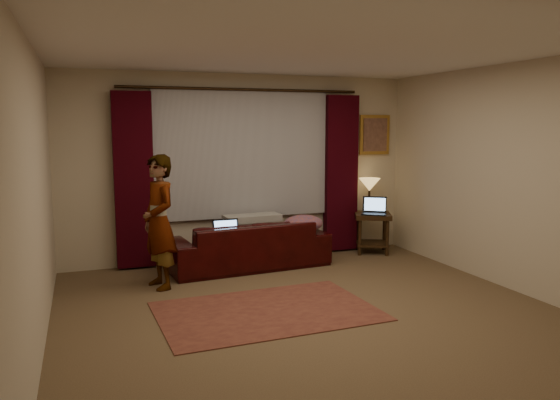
% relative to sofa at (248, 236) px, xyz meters
% --- Properties ---
extents(floor, '(5.00, 5.00, 0.01)m').
position_rel_sofa_xyz_m(floor, '(0.08, -1.96, -0.44)').
color(floor, brown).
rests_on(floor, ground).
extents(ceiling, '(5.00, 5.00, 0.02)m').
position_rel_sofa_xyz_m(ceiling, '(0.08, -1.96, 2.17)').
color(ceiling, silver).
rests_on(ceiling, ground).
extents(wall_back, '(5.00, 0.02, 2.60)m').
position_rel_sofa_xyz_m(wall_back, '(0.08, 0.54, 0.87)').
color(wall_back, beige).
rests_on(wall_back, ground).
extents(wall_front, '(5.00, 0.02, 2.60)m').
position_rel_sofa_xyz_m(wall_front, '(0.08, -4.46, 0.87)').
color(wall_front, beige).
rests_on(wall_front, ground).
extents(wall_left, '(0.02, 5.00, 2.60)m').
position_rel_sofa_xyz_m(wall_left, '(-2.42, -1.96, 0.87)').
color(wall_left, beige).
rests_on(wall_left, ground).
extents(wall_right, '(0.02, 5.00, 2.60)m').
position_rel_sofa_xyz_m(wall_right, '(2.58, -1.96, 0.87)').
color(wall_right, beige).
rests_on(wall_right, ground).
extents(sheer_curtain, '(2.50, 0.05, 1.80)m').
position_rel_sofa_xyz_m(sheer_curtain, '(0.08, 0.48, 1.07)').
color(sheer_curtain, '#9B9CA3').
rests_on(sheer_curtain, wall_back).
extents(drape_left, '(0.50, 0.14, 2.30)m').
position_rel_sofa_xyz_m(drape_left, '(-1.42, 0.43, 0.75)').
color(drape_left, black).
rests_on(drape_left, floor).
extents(drape_right, '(0.50, 0.14, 2.30)m').
position_rel_sofa_xyz_m(drape_right, '(1.58, 0.43, 0.75)').
color(drape_right, black).
rests_on(drape_right, floor).
extents(curtain_rod, '(0.04, 0.04, 3.40)m').
position_rel_sofa_xyz_m(curtain_rod, '(0.08, 0.43, 1.95)').
color(curtain_rod, black).
rests_on(curtain_rod, wall_back).
extents(picture_frame, '(0.50, 0.04, 0.60)m').
position_rel_sofa_xyz_m(picture_frame, '(2.18, 0.51, 1.32)').
color(picture_frame, '#B68637').
rests_on(picture_frame, wall_back).
extents(sofa, '(2.21, 1.10, 0.86)m').
position_rel_sofa_xyz_m(sofa, '(0.00, 0.00, 0.00)').
color(sofa, black).
rests_on(sofa, floor).
extents(throw_blanket, '(0.80, 0.36, 0.09)m').
position_rel_sofa_xyz_m(throw_blanket, '(0.12, 0.20, 0.44)').
color(throw_blanket, '#9C9A94').
rests_on(throw_blanket, sofa).
extents(clothing_pile, '(0.61, 0.50, 0.24)m').
position_rel_sofa_xyz_m(clothing_pile, '(0.77, -0.07, 0.12)').
color(clothing_pile, '#7F4A5C').
rests_on(clothing_pile, sofa).
extents(laptop_sofa, '(0.34, 0.37, 0.25)m').
position_rel_sofa_xyz_m(laptop_sofa, '(-0.32, -0.19, 0.12)').
color(laptop_sofa, black).
rests_on(laptop_sofa, sofa).
extents(area_rug, '(2.24, 1.54, 0.01)m').
position_rel_sofa_xyz_m(area_rug, '(-0.33, -1.78, -0.43)').
color(area_rug, brown).
rests_on(area_rug, floor).
extents(end_table, '(0.68, 0.68, 0.60)m').
position_rel_sofa_xyz_m(end_table, '(1.99, 0.17, -0.13)').
color(end_table, black).
rests_on(end_table, floor).
extents(tiffany_lamp, '(0.44, 0.44, 0.51)m').
position_rel_sofa_xyz_m(tiffany_lamp, '(2.01, 0.33, 0.42)').
color(tiffany_lamp, olive).
rests_on(tiffany_lamp, end_table).
extents(laptop_table, '(0.50, 0.51, 0.25)m').
position_rel_sofa_xyz_m(laptop_table, '(1.95, 0.07, 0.29)').
color(laptop_table, black).
rests_on(laptop_table, end_table).
extents(person, '(0.57, 0.57, 1.56)m').
position_rel_sofa_xyz_m(person, '(-1.23, -0.55, 0.35)').
color(person, '#9C9A94').
rests_on(person, floor).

